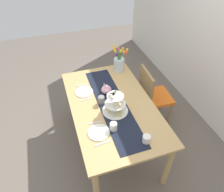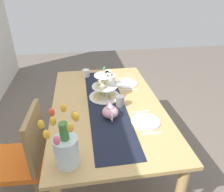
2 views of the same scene
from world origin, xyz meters
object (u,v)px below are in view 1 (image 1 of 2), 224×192
(knife_left, at_px, (87,99))
(chair_left, at_px, (152,94))
(fork_left, at_px, (82,85))
(dinner_plate_right, at_px, (99,132))
(tulip_vase, at_px, (119,62))
(fork_right, at_px, (95,123))
(tiered_cake_stand, at_px, (115,105))
(knife_right, at_px, (103,143))
(dinner_plate_left, at_px, (84,92))
(mug_white_text, at_px, (114,127))
(teapot, at_px, (106,89))
(cream_jug, at_px, (146,139))
(dining_table, at_px, (112,110))
(mug_grey, at_px, (101,100))

(knife_left, bearing_deg, chair_left, 95.67)
(fork_left, relative_size, dinner_plate_right, 0.65)
(tulip_vase, distance_m, fork_right, 1.08)
(tiered_cake_stand, xyz_separation_m, knife_right, (0.39, -0.27, -0.10))
(fork_right, relative_size, knife_right, 0.88)
(dinner_plate_left, xyz_separation_m, mug_white_text, (0.71, 0.16, 0.04))
(fork_left, xyz_separation_m, mug_white_text, (0.85, 0.16, 0.04))
(teapot, distance_m, knife_left, 0.28)
(chair_left, bearing_deg, dinner_plate_left, -92.79)
(tulip_vase, relative_size, knife_right, 2.24)
(cream_jug, height_order, knife_left, cream_jug)
(dining_table, xyz_separation_m, mug_grey, (-0.06, -0.11, 0.15))
(knife_left, bearing_deg, fork_left, 180.00)
(dining_table, distance_m, dinner_plate_left, 0.43)
(tiered_cake_stand, height_order, dinner_plate_left, tiered_cake_stand)
(cream_jug, distance_m, fork_left, 1.18)
(mug_white_text, bearing_deg, dinner_plate_right, -92.98)
(dinner_plate_right, bearing_deg, tiered_cake_stand, 132.75)
(cream_jug, distance_m, mug_grey, 0.74)
(dining_table, relative_size, chair_left, 1.81)
(tiered_cake_stand, relative_size, mug_grey, 3.20)
(cream_jug, relative_size, dinner_plate_left, 0.37)
(tiered_cake_stand, height_order, teapot, tiered_cake_stand)
(knife_left, relative_size, fork_right, 1.13)
(knife_left, distance_m, knife_right, 0.70)
(dining_table, relative_size, tulip_vase, 4.31)
(chair_left, relative_size, teapot, 3.82)
(tiered_cake_stand, distance_m, fork_left, 0.66)
(fork_right, xyz_separation_m, mug_grey, (-0.29, 0.16, 0.05))
(teapot, bearing_deg, dinner_plate_right, -24.19)
(dinner_plate_right, xyz_separation_m, fork_right, (-0.14, 0.00, -0.00))
(tiered_cake_stand, relative_size, cream_jug, 3.58)
(dinner_plate_right, height_order, mug_grey, mug_grey)
(fork_left, relative_size, fork_right, 1.00)
(knife_left, xyz_separation_m, dinner_plate_right, (0.55, 0.00, 0.00))
(tulip_vase, xyz_separation_m, cream_jug, (1.30, -0.18, -0.09))
(cream_jug, bearing_deg, tulip_vase, 172.16)
(dining_table, height_order, knife_right, knife_right)
(tulip_vase, bearing_deg, fork_left, -72.23)
(tulip_vase, height_order, mug_grey, tulip_vase)
(dinner_plate_left, height_order, fork_right, dinner_plate_left)
(dinner_plate_left, relative_size, fork_right, 1.53)
(dining_table, xyz_separation_m, mug_white_text, (0.38, -0.11, 0.15))
(tulip_vase, bearing_deg, mug_white_text, -22.71)
(dining_table, xyz_separation_m, fork_right, (0.23, -0.27, 0.11))
(chair_left, bearing_deg, cream_jug, -31.61)
(teapot, bearing_deg, tulip_vase, 143.22)
(dining_table, xyz_separation_m, tulip_vase, (-0.66, 0.33, 0.24))
(cream_jug, distance_m, fork_right, 0.58)
(mug_grey, bearing_deg, fork_right, -28.43)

